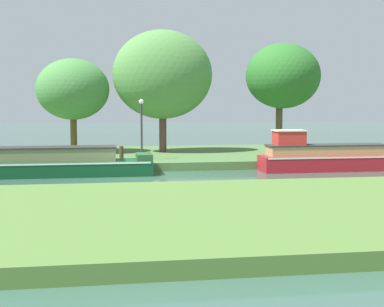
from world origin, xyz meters
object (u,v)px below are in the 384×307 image
(forest_barge, at_px, (31,163))
(lamp_post, at_px, (141,122))
(willow_tree_left, at_px, (73,89))
(red_narrowboat, at_px, (337,157))
(willow_tree_right, at_px, (283,76))
(mooring_post_near, at_px, (121,154))
(willow_tree_centre, at_px, (163,75))

(forest_barge, xyz_separation_m, lamp_post, (4.97, 2.37, 1.68))
(forest_barge, relative_size, willow_tree_left, 2.07)
(red_narrowboat, height_order, willow_tree_left, willow_tree_left)
(red_narrowboat, distance_m, willow_tree_right, 6.49)
(willow_tree_right, bearing_deg, red_narrowboat, -77.85)
(lamp_post, xyz_separation_m, mooring_post_near, (-1.02, -0.92, -1.48))
(willow_tree_centre, xyz_separation_m, mooring_post_near, (-2.50, -4.91, -3.95))
(willow_tree_centre, relative_size, willow_tree_right, 1.13)
(willow_tree_centre, distance_m, lamp_post, 4.92)
(willow_tree_right, distance_m, mooring_post_near, 10.42)
(willow_tree_centre, relative_size, lamp_post, 2.30)
(willow_tree_right, bearing_deg, mooring_post_near, -158.52)
(mooring_post_near, bearing_deg, lamp_post, 42.12)
(red_narrowboat, height_order, willow_tree_centre, willow_tree_centre)
(willow_tree_right, xyz_separation_m, mooring_post_near, (-9.01, -3.54, -3.85))
(willow_tree_right, height_order, mooring_post_near, willow_tree_right)
(forest_barge, xyz_separation_m, mooring_post_near, (3.95, 1.44, 0.21))
(forest_barge, xyz_separation_m, willow_tree_left, (1.50, 6.74, 3.33))
(forest_barge, distance_m, willow_tree_centre, 9.96)
(lamp_post, bearing_deg, willow_tree_centre, 69.66)
(willow_tree_left, relative_size, mooring_post_near, 6.85)
(willow_tree_centre, distance_m, willow_tree_right, 6.65)
(forest_barge, distance_m, mooring_post_near, 4.21)
(willow_tree_right, distance_m, lamp_post, 8.74)
(lamp_post, bearing_deg, willow_tree_right, 18.17)
(willow_tree_centre, xyz_separation_m, lamp_post, (-1.48, -3.99, -2.47))
(lamp_post, distance_m, mooring_post_near, 2.02)
(red_narrowboat, relative_size, willow_tree_centre, 1.16)
(red_narrowboat, bearing_deg, willow_tree_centre, 140.06)
(mooring_post_near, bearing_deg, forest_barge, -159.93)
(forest_barge, bearing_deg, red_narrowboat, 0.00)
(forest_barge, bearing_deg, mooring_post_near, 20.07)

